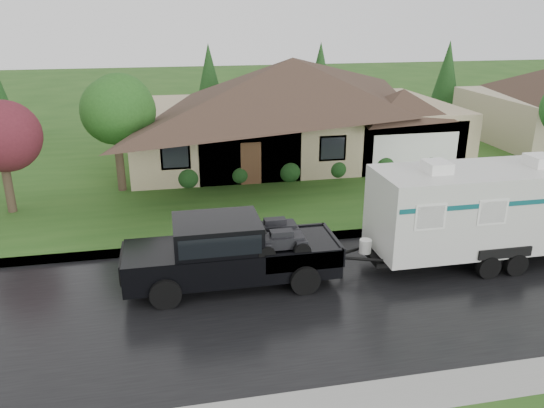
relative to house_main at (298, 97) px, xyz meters
The scene contains 9 objects.
ground 14.48m from the house_main, 99.41° to the right, with size 140.00×140.00×0.00m, color #234B17.
road 16.40m from the house_main, 98.24° to the right, with size 140.00×8.00×0.01m, color black.
curb 12.32m from the house_main, 101.19° to the right, with size 140.00×0.50×0.15m, color gray.
lawn 4.36m from the house_main, 153.11° to the left, with size 140.00×26.00×0.15m, color #234B17.
house_main is the anchor object (origin of this frame).
tree_left_green 10.72m from the house_main, 155.07° to the right, with size 3.27×3.27×5.41m.
shrub_row 5.42m from the house_main, 93.69° to the right, with size 13.60×1.00×1.00m.
pickup_truck 15.75m from the house_main, 112.06° to the right, with size 6.63×2.52×2.21m.
travel_trailer 14.82m from the house_main, 78.35° to the right, with size 8.17×2.87×3.67m.
Camera 1 is at (-5.19, -15.62, 8.23)m, focal length 35.00 mm.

